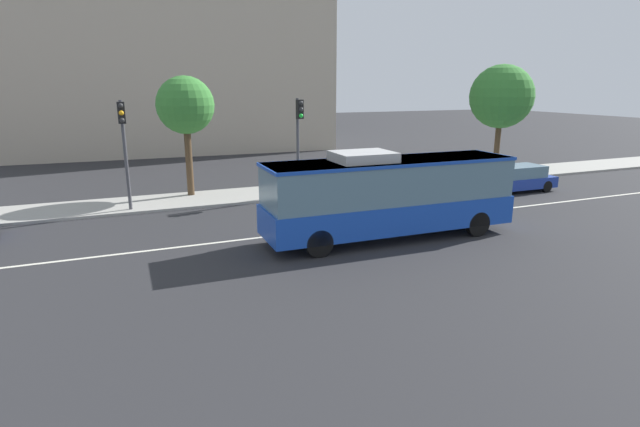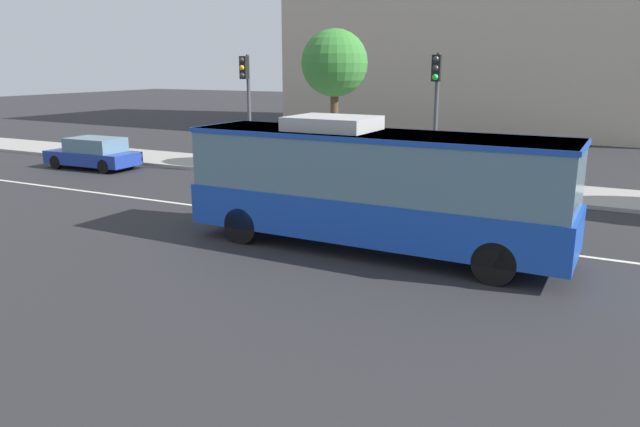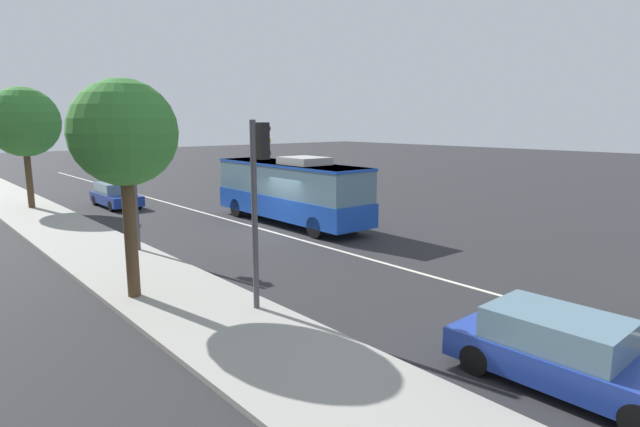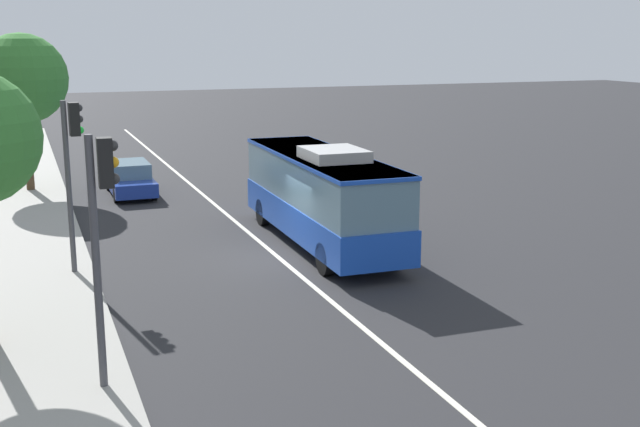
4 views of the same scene
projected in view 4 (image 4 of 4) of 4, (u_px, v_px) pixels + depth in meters
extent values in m
plane|color=#28282B|center=(280.00, 259.00, 25.57)|extent=(160.00, 160.00, 0.00)
cube|color=#9E9B93|center=(32.00, 282.00, 22.97)|extent=(80.00, 3.56, 0.14)
cube|color=silver|center=(280.00, 258.00, 25.57)|extent=(76.00, 0.16, 0.01)
cube|color=#1947B7|center=(321.00, 216.00, 27.13)|extent=(10.04, 2.65, 1.10)
cube|color=slate|center=(321.00, 178.00, 26.84)|extent=(9.84, 2.57, 1.58)
cube|color=#1947B7|center=(321.00, 156.00, 26.68)|extent=(9.94, 2.62, 0.12)
cube|color=#B2B2B2|center=(334.00, 154.00, 25.52)|extent=(2.23, 1.83, 0.36)
cylinder|color=black|center=(263.00, 212.00, 29.99)|extent=(1.00, 0.31, 1.00)
cylinder|color=black|center=(318.00, 208.00, 30.72)|extent=(1.00, 0.31, 1.00)
cylinder|color=black|center=(325.00, 259.00, 23.75)|extent=(1.00, 0.31, 1.00)
cylinder|color=black|center=(393.00, 252.00, 24.48)|extent=(1.00, 0.31, 1.00)
cube|color=#1E3899|center=(131.00, 183.00, 35.62)|extent=(4.51, 1.82, 0.60)
cube|color=slate|center=(129.00, 169.00, 35.71)|extent=(2.53, 1.67, 0.64)
cylinder|color=black|center=(154.00, 193.00, 34.57)|extent=(0.64, 0.22, 0.64)
cylinder|color=black|center=(116.00, 195.00, 34.02)|extent=(0.64, 0.22, 0.64)
cylinder|color=black|center=(144.00, 181.00, 37.31)|extent=(0.64, 0.22, 0.64)
cylinder|color=black|center=(109.00, 183.00, 36.77)|extent=(0.64, 0.22, 0.64)
cylinder|color=#47474C|center=(69.00, 190.00, 23.20)|extent=(0.16, 0.16, 5.20)
cube|color=black|center=(74.00, 119.00, 22.87)|extent=(0.34, 0.31, 0.96)
sphere|color=#2D2D2D|center=(79.00, 108.00, 22.86)|extent=(0.22, 0.22, 0.22)
sphere|color=#2D2D2D|center=(79.00, 119.00, 22.93)|extent=(0.22, 0.22, 0.22)
sphere|color=#1ED838|center=(80.00, 130.00, 23.00)|extent=(0.22, 0.22, 0.22)
cylinder|color=#47474C|center=(97.00, 268.00, 15.48)|extent=(0.16, 0.16, 5.20)
cube|color=black|center=(105.00, 163.00, 15.12)|extent=(0.33, 0.29, 0.96)
sphere|color=#2D2D2D|center=(112.00, 146.00, 15.10)|extent=(0.22, 0.22, 0.22)
sphere|color=#F9A514|center=(113.00, 162.00, 15.17)|extent=(0.22, 0.22, 0.22)
sphere|color=#2D2D2D|center=(114.00, 179.00, 15.24)|extent=(0.22, 0.22, 0.22)
cylinder|color=#4C3823|center=(28.00, 153.00, 35.90)|extent=(0.36, 0.36, 3.64)
sphere|color=#387F33|center=(22.00, 78.00, 35.17)|extent=(3.99, 3.99, 3.99)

